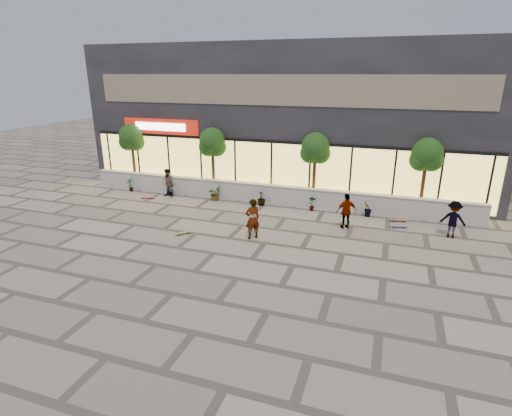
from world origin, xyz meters
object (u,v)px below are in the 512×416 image
(skater_right_near, at_px, (347,211))
(tree_east, at_px, (427,157))
(skater_right_far, at_px, (453,219))
(skateboard_right_near, at_px, (398,220))
(tree_west, at_px, (132,139))
(skater_center, at_px, (252,219))
(tree_midwest, at_px, (212,144))
(skateboard_center, at_px, (183,233))
(skater_left, at_px, (168,183))
(tree_mideast, at_px, (315,150))
(skateboard_left, at_px, (148,197))
(skateboard_right_far, at_px, (399,226))

(skater_right_near, bearing_deg, tree_east, -164.37)
(skater_right_near, distance_m, skater_right_far, 4.55)
(skateboard_right_near, bearing_deg, tree_west, 162.93)
(tree_east, relative_size, skater_center, 2.17)
(tree_west, xyz_separation_m, skater_right_far, (18.19, -2.78, -2.16))
(tree_midwest, distance_m, skater_right_far, 13.17)
(skateboard_center, bearing_deg, skater_left, 79.46)
(skater_right_far, distance_m, skateboard_right_near, 2.65)
(skater_right_near, height_order, skateboard_center, skater_right_near)
(tree_mideast, distance_m, skater_right_near, 4.42)
(tree_midwest, relative_size, skater_right_near, 2.35)
(skater_center, relative_size, skateboard_right_near, 2.22)
(skateboard_center, bearing_deg, skater_right_far, -29.51)
(skater_right_near, height_order, skater_right_far, skater_right_near)
(tree_mideast, height_order, skateboard_left, tree_mideast)
(tree_mideast, distance_m, skater_center, 6.30)
(tree_east, height_order, skater_right_near, tree_east)
(tree_west, relative_size, skater_left, 2.36)
(tree_west, bearing_deg, skater_right_near, -13.13)
(skater_right_near, relative_size, skater_right_far, 1.01)
(skateboard_right_near, relative_size, skateboard_right_far, 1.00)
(tree_east, bearing_deg, skateboard_left, -171.44)
(tree_east, height_order, skateboard_right_near, tree_east)
(skateboard_left, relative_size, skateboard_right_far, 1.01)
(tree_east, bearing_deg, skater_center, -140.73)
(tree_mideast, height_order, skater_left, tree_mideast)
(skateboard_center, bearing_deg, tree_mideast, 6.91)
(skater_center, height_order, skateboard_right_far, skater_center)
(tree_midwest, xyz_separation_m, tree_mideast, (6.00, 0.00, 0.00))
(tree_midwest, distance_m, skateboard_left, 4.83)
(tree_midwest, relative_size, skateboard_center, 5.87)
(skater_center, bearing_deg, skateboard_right_far, 167.43)
(skater_right_near, distance_m, skateboard_left, 11.40)
(skater_left, distance_m, skateboard_center, 6.02)
(tree_east, relative_size, skateboard_left, 4.79)
(skateboard_right_far, bearing_deg, skateboard_right_near, 79.65)
(skater_left, bearing_deg, skater_center, -21.36)
(skater_right_far, bearing_deg, skater_left, 8.23)
(tree_west, distance_m, skateboard_right_far, 16.45)
(tree_midwest, height_order, tree_mideast, same)
(skater_right_near, xyz_separation_m, skateboard_right_far, (2.36, 0.85, -0.75))
(tree_west, xyz_separation_m, tree_mideast, (11.50, 0.00, 0.00))
(skater_left, bearing_deg, skateboard_center, -42.51)
(skateboard_left, height_order, skateboard_right_far, same)
(tree_midwest, relative_size, skater_right_far, 2.37)
(tree_mideast, distance_m, skateboard_right_near, 5.56)
(tree_east, relative_size, skateboard_center, 5.87)
(skateboard_right_far, bearing_deg, skateboard_center, -168.42)
(skater_right_near, relative_size, skateboard_left, 2.03)
(tree_mideast, xyz_separation_m, skateboard_center, (-4.63, -6.33, -2.91))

